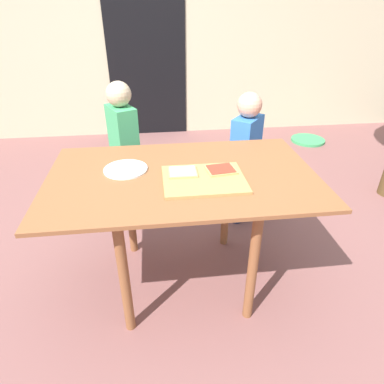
% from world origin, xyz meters
% --- Properties ---
extents(ground_plane, '(16.00, 16.00, 0.00)m').
position_xyz_m(ground_plane, '(0.00, 0.00, 0.00)').
color(ground_plane, '#835350').
extents(house_wall_back, '(8.00, 0.20, 2.61)m').
position_xyz_m(house_wall_back, '(0.00, 2.73, 1.30)').
color(house_wall_back, beige).
rests_on(house_wall_back, ground).
extents(house_door, '(0.90, 0.02, 2.00)m').
position_xyz_m(house_door, '(-0.16, 2.62, 1.00)').
color(house_door, black).
rests_on(house_door, ground).
extents(dining_table, '(1.36, 0.84, 0.72)m').
position_xyz_m(dining_table, '(0.00, 0.00, 0.63)').
color(dining_table, brown).
rests_on(dining_table, ground).
extents(cutting_board, '(0.40, 0.32, 0.01)m').
position_xyz_m(cutting_board, '(0.10, -0.08, 0.73)').
color(cutting_board, '#D58D50').
rests_on(cutting_board, dining_table).
extents(pizza_slice_far_left, '(0.15, 0.13, 0.01)m').
position_xyz_m(pizza_slice_far_left, '(0.00, -0.02, 0.74)').
color(pizza_slice_far_left, '#E4A360').
rests_on(pizza_slice_far_left, cutting_board).
extents(pizza_slice_far_right, '(0.16, 0.14, 0.01)m').
position_xyz_m(pizza_slice_far_right, '(0.20, -0.01, 0.74)').
color(pizza_slice_far_right, '#E4A360').
rests_on(pizza_slice_far_right, cutting_board).
extents(plate_white_left, '(0.23, 0.23, 0.01)m').
position_xyz_m(plate_white_left, '(-0.29, 0.08, 0.73)').
color(plate_white_left, white).
rests_on(plate_white_left, dining_table).
extents(child_left, '(0.23, 0.28, 1.04)m').
position_xyz_m(child_left, '(-0.34, 0.73, 0.59)').
color(child_left, navy).
rests_on(child_left, ground).
extents(child_right, '(0.26, 0.27, 0.97)m').
position_xyz_m(child_right, '(0.51, 0.62, 0.55)').
color(child_right, navy).
rests_on(child_right, ground).
extents(garden_hose_coil, '(0.39, 0.39, 0.03)m').
position_xyz_m(garden_hose_coil, '(1.72, 2.09, 0.02)').
color(garden_hose_coil, '#3EA460').
rests_on(garden_hose_coil, ground).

